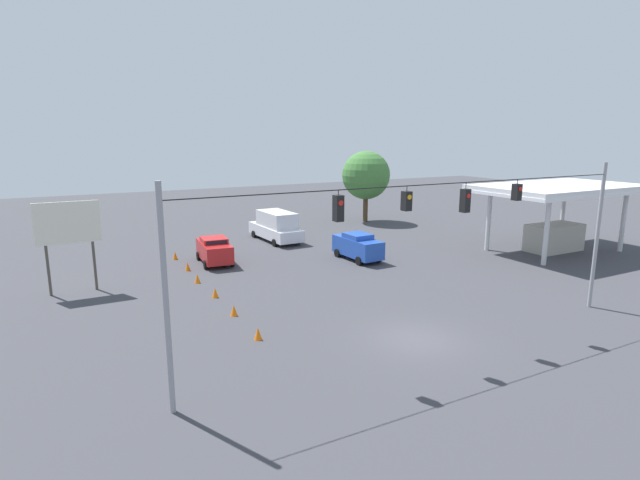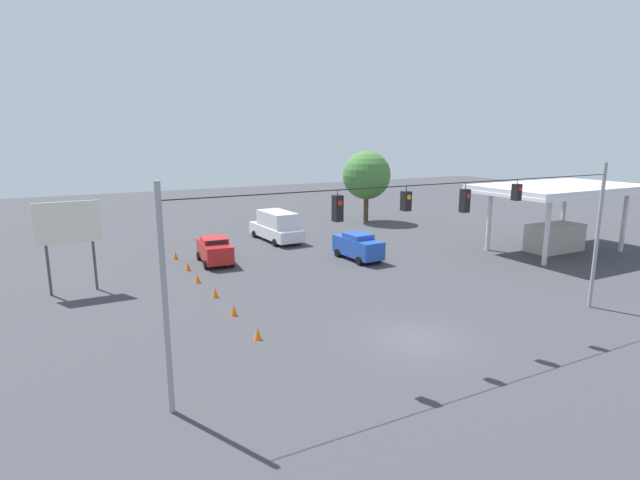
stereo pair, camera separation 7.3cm
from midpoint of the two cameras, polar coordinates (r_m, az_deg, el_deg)
name	(u,v)px [view 2 (the right image)]	position (r m, az deg, el deg)	size (l,w,h in m)	color
ground_plane	(416,339)	(24.00, 10.97, -11.09)	(140.00, 140.00, 0.00)	#3D3D42
overhead_signal_span	(433,236)	(21.76, 12.92, 0.45)	(22.79, 0.38, 7.91)	#939399
sedan_blue_oncoming_far	(358,246)	(37.84, 4.40, -0.70)	(2.14, 4.55, 2.02)	#234CB2
box_truck_white_oncoming_deep	(277,226)	(44.62, -4.94, 1.59)	(2.80, 6.81, 2.65)	silver
sedan_red_withflow_far	(215,250)	(37.50, -11.90, -1.10)	(2.41, 4.58, 1.93)	red
traffic_cone_nearest	(258,334)	(23.63, -7.06, -10.56)	(0.38, 0.38, 0.58)	orange
traffic_cone_second	(234,310)	(26.75, -9.76, -7.92)	(0.38, 0.38, 0.58)	orange
traffic_cone_third	(215,293)	(29.83, -11.82, -5.90)	(0.38, 0.38, 0.58)	orange
traffic_cone_fourth	(198,278)	(32.94, -13.76, -4.29)	(0.38, 0.38, 0.58)	orange
traffic_cone_fifth	(188,267)	(36.03, -14.80, -2.95)	(0.38, 0.38, 0.58)	orange
traffic_cone_farthest	(176,256)	(39.50, -16.13, -1.73)	(0.38, 0.38, 0.58)	orange
gas_station	(558,203)	(44.44, 25.59, 3.84)	(13.29, 7.89, 5.40)	silver
roadside_billboard	(68,229)	(32.77, -26.78, 1.18)	(3.55, 0.16, 5.50)	#4C473D
tree_horizon_left	(367,175)	(54.27, 5.38, 7.36)	(5.17, 5.17, 7.63)	#4C3823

